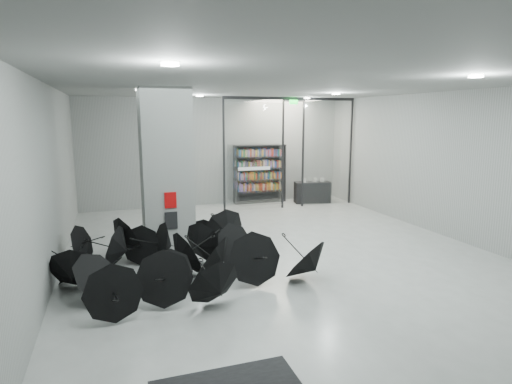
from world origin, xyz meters
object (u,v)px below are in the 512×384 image
object	(u,v)px
column	(166,170)
bookshelf	(260,174)
umbrella_cluster	(176,262)
shop_counter	(312,192)

from	to	relation	value
column	bookshelf	size ratio (longest dim) A/B	1.78
column	bookshelf	world-z (taller)	column
column	umbrella_cluster	world-z (taller)	column
column	bookshelf	distance (m)	6.37
bookshelf	shop_counter	xyz separation A→B (m)	(1.91, -0.76, -0.71)
bookshelf	umbrella_cluster	bearing A→B (deg)	-121.30
shop_counter	umbrella_cluster	size ratio (longest dim) A/B	0.23
column	shop_counter	bearing A→B (deg)	33.38
bookshelf	umbrella_cluster	world-z (taller)	bookshelf
column	umbrella_cluster	distance (m)	2.72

